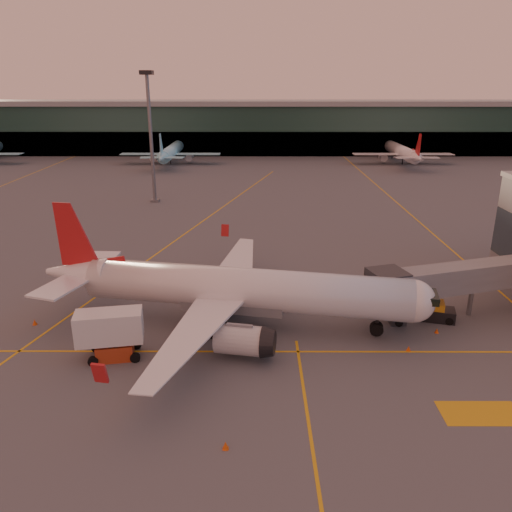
{
  "coord_description": "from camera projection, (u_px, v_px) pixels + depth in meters",
  "views": [
    {
      "loc": [
        1.26,
        -35.41,
        23.44
      ],
      "look_at": [
        1.1,
        17.41,
        5.0
      ],
      "focal_mm": 35.0,
      "sensor_mm": 36.0,
      "label": 1
    }
  ],
  "objects": [
    {
      "name": "ground",
      "position": [
        242.0,
        382.0,
        41.16
      ],
      "size": [
        600.0,
        600.0,
        0.0
      ],
      "primitive_type": "plane",
      "color": "#4C4F54",
      "rests_on": "ground"
    },
    {
      "name": "taxi_markings",
      "position": [
        206.0,
        231.0,
        83.19
      ],
      "size": [
        100.12,
        173.0,
        0.01
      ],
      "color": "gold",
      "rests_on": "ground"
    },
    {
      "name": "terminal",
      "position": [
        254.0,
        127.0,
        172.14
      ],
      "size": [
        400.0,
        20.0,
        17.6
      ],
      "color": "#19382D",
      "rests_on": "ground"
    },
    {
      "name": "mast_west_near",
      "position": [
        150.0,
        128.0,
        98.64
      ],
      "size": [
        2.4,
        2.4,
        25.6
      ],
      "color": "slate",
      "rests_on": "ground"
    },
    {
      "name": "distant_aircraft_row",
      "position": [
        185.0,
        163.0,
        152.63
      ],
      "size": [
        290.0,
        34.0,
        13.0
      ],
      "color": "#95E7FA",
      "rests_on": "ground"
    },
    {
      "name": "main_airplane",
      "position": [
        232.0,
        290.0,
        49.68
      ],
      "size": [
        39.64,
        35.97,
        12.02
      ],
      "rotation": [
        0.0,
        0.0,
        -0.18
      ],
      "color": "white",
      "rests_on": "ground"
    },
    {
      "name": "jet_bridge",
      "position": [
        484.0,
        277.0,
        52.35
      ],
      "size": [
        24.21,
        9.99,
        5.92
      ],
      "color": "slate",
      "rests_on": "ground"
    },
    {
      "name": "catering_truck",
      "position": [
        111.0,
        332.0,
        44.1
      ],
      "size": [
        6.12,
        3.46,
        4.48
      ],
      "rotation": [
        0.0,
        0.0,
        0.18
      ],
      "color": "#A33317",
      "rests_on": "ground"
    },
    {
      "name": "pushback_tug",
      "position": [
        435.0,
        312.0,
        51.85
      ],
      "size": [
        4.28,
        2.99,
        2.0
      ],
      "rotation": [
        0.0,
        0.0,
        -0.26
      ],
      "color": "black",
      "rests_on": "ground"
    },
    {
      "name": "cone_nose",
      "position": [
        437.0,
        331.0,
        49.22
      ],
      "size": [
        0.4,
        0.4,
        0.51
      ],
      "color": "#DD4D0B",
      "rests_on": "ground"
    },
    {
      "name": "cone_tail",
      "position": [
        35.0,
        322.0,
        50.89
      ],
      "size": [
        0.46,
        0.46,
        0.58
      ],
      "color": "#DD4D0B",
      "rests_on": "ground"
    },
    {
      "name": "cone_wing_right",
      "position": [
        226.0,
        445.0,
        33.62
      ],
      "size": [
        0.46,
        0.46,
        0.58
      ],
      "color": "#DD4D0B",
      "rests_on": "ground"
    },
    {
      "name": "cone_wing_left",
      "position": [
        231.0,
        266.0,
        66.63
      ],
      "size": [
        0.43,
        0.43,
        0.55
      ],
      "color": "#DD4D0B",
      "rests_on": "ground"
    },
    {
      "name": "cone_fwd",
      "position": [
        409.0,
        348.0,
        45.92
      ],
      "size": [
        0.41,
        0.41,
        0.52
      ],
      "color": "#DD4D0B",
      "rests_on": "ground"
    }
  ]
}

